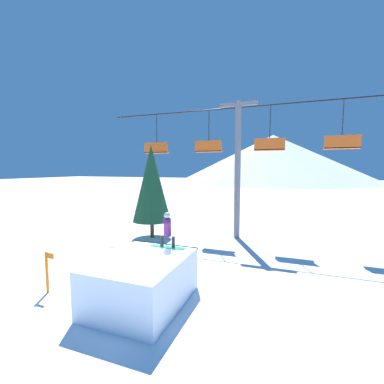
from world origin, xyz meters
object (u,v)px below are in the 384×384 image
Objects in this scene: snow_ramp at (143,281)px; pine_tree_near at (151,183)px; snowboarder at (167,230)px; trail_marker at (47,271)px.

snow_ramp is 0.57× the size of pine_tree_near.
snowboarder is (0.28, 1.34, 1.45)m from snow_ramp.
pine_tree_near is (-3.83, 7.47, 2.78)m from snow_ramp.
pine_tree_near is at bearing 117.12° from snow_ramp.
trail_marker is at bearing -170.88° from snow_ramp.
snow_ramp is 3.67m from trail_marker.
snowboarder reaches higher than trail_marker.
snow_ramp is 2.54× the size of snowboarder.
trail_marker is at bearing -88.54° from pine_tree_near.
trail_marker is (-3.90, -1.92, -1.41)m from snowboarder.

